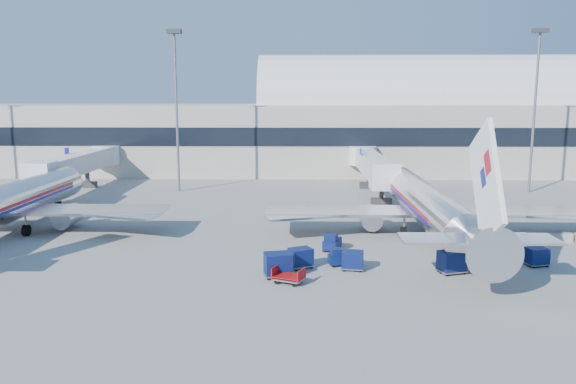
{
  "coord_description": "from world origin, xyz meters",
  "views": [
    {
      "loc": [
        -2.74,
        -49.39,
        13.45
      ],
      "look_at": [
        -3.83,
        6.0,
        4.02
      ],
      "focal_mm": 35.0,
      "sensor_mm": 36.0,
      "label": 1
    }
  ],
  "objects_px": {
    "jetbridge_near": "(371,164)",
    "tug_lead": "(341,258)",
    "tug_right": "(495,246)",
    "cart_train_a": "(353,260)",
    "mast_east": "(536,87)",
    "airliner_main": "(429,206)",
    "mast_west": "(176,87)",
    "jetbridge_mid": "(81,163)",
    "cart_solo_far": "(537,256)",
    "cart_train_c": "(278,264)",
    "cart_solo_near": "(452,262)",
    "airliner_mid": "(3,204)",
    "barrier_mid": "(556,238)",
    "tug_left": "(332,242)",
    "cart_train_b": "(301,257)",
    "cart_open_red": "(289,278)",
    "barrier_near": "(520,237)"
  },
  "relations": [
    {
      "from": "cart_train_b",
      "to": "cart_train_c",
      "type": "relative_size",
      "value": 0.94
    },
    {
      "from": "barrier_near",
      "to": "cart_train_c",
      "type": "height_order",
      "value": "cart_train_c"
    },
    {
      "from": "jetbridge_mid",
      "to": "tug_lead",
      "type": "height_order",
      "value": "jetbridge_mid"
    },
    {
      "from": "barrier_mid",
      "to": "tug_left",
      "type": "distance_m",
      "value": 21.33
    },
    {
      "from": "airliner_main",
      "to": "tug_right",
      "type": "height_order",
      "value": "airliner_main"
    },
    {
      "from": "cart_train_a",
      "to": "cart_solo_far",
      "type": "height_order",
      "value": "cart_train_a"
    },
    {
      "from": "tug_right",
      "to": "cart_train_a",
      "type": "xyz_separation_m",
      "value": [
        -12.67,
        -4.6,
        0.07
      ]
    },
    {
      "from": "cart_solo_far",
      "to": "jetbridge_mid",
      "type": "bearing_deg",
      "value": 132.83
    },
    {
      "from": "cart_train_a",
      "to": "jetbridge_mid",
      "type": "bearing_deg",
      "value": 142.55
    },
    {
      "from": "mast_west",
      "to": "cart_solo_near",
      "type": "xyz_separation_m",
      "value": [
        29.05,
        -37.53,
        -13.87
      ]
    },
    {
      "from": "tug_lead",
      "to": "cart_train_a",
      "type": "distance_m",
      "value": 1.48
    },
    {
      "from": "mast_east",
      "to": "cart_solo_near",
      "type": "height_order",
      "value": "mast_east"
    },
    {
      "from": "tug_lead",
      "to": "tug_left",
      "type": "relative_size",
      "value": 0.88
    },
    {
      "from": "tug_left",
      "to": "cart_solo_near",
      "type": "bearing_deg",
      "value": -108.38
    },
    {
      "from": "mast_east",
      "to": "tug_left",
      "type": "bearing_deg",
      "value": -133.79
    },
    {
      "from": "airliner_main",
      "to": "tug_right",
      "type": "distance_m",
      "value": 8.24
    },
    {
      "from": "tug_left",
      "to": "cart_open_red",
      "type": "relative_size",
      "value": 1.03
    },
    {
      "from": "jetbridge_near",
      "to": "tug_lead",
      "type": "distance_m",
      "value": 37.26
    },
    {
      "from": "airliner_mid",
      "to": "tug_lead",
      "type": "xyz_separation_m",
      "value": [
        32.66,
        -10.16,
        -2.28
      ]
    },
    {
      "from": "mast_west",
      "to": "cart_train_c",
      "type": "distance_m",
      "value": 43.97
    },
    {
      "from": "mast_west",
      "to": "mast_east",
      "type": "bearing_deg",
      "value": 0.0
    },
    {
      "from": "jetbridge_near",
      "to": "mast_east",
      "type": "relative_size",
      "value": 1.22
    },
    {
      "from": "cart_train_c",
      "to": "cart_solo_near",
      "type": "distance_m",
      "value": 13.39
    },
    {
      "from": "airliner_main",
      "to": "cart_solo_far",
      "type": "distance_m",
      "value": 12.04
    },
    {
      "from": "airliner_mid",
      "to": "tug_lead",
      "type": "bearing_deg",
      "value": -17.28
    },
    {
      "from": "mast_west",
      "to": "barrier_mid",
      "type": "distance_m",
      "value": 51.92
    },
    {
      "from": "mast_east",
      "to": "cart_train_a",
      "type": "height_order",
      "value": "mast_east"
    },
    {
      "from": "airliner_mid",
      "to": "cart_solo_far",
      "type": "bearing_deg",
      "value": -11.62
    },
    {
      "from": "airliner_mid",
      "to": "jetbridge_near",
      "type": "bearing_deg",
      "value": 33.59
    },
    {
      "from": "airliner_main",
      "to": "mast_west",
      "type": "relative_size",
      "value": 1.65
    },
    {
      "from": "barrier_near",
      "to": "tug_left",
      "type": "distance_m",
      "value": 18.07
    },
    {
      "from": "jetbridge_near",
      "to": "cart_solo_far",
      "type": "distance_m",
      "value": 37.45
    },
    {
      "from": "tug_lead",
      "to": "tug_left",
      "type": "xyz_separation_m",
      "value": [
        -0.47,
        4.56,
        0.06
      ]
    },
    {
      "from": "jetbridge_mid",
      "to": "tug_lead",
      "type": "xyz_separation_m",
      "value": [
        35.06,
        -36.46,
        -3.28
      ]
    },
    {
      "from": "tug_right",
      "to": "cart_train_b",
      "type": "bearing_deg",
      "value": -117.83
    },
    {
      "from": "tug_left",
      "to": "cart_train_b",
      "type": "distance_m",
      "value": 5.97
    },
    {
      "from": "cart_solo_far",
      "to": "cart_train_c",
      "type": "bearing_deg",
      "value": 177.21
    },
    {
      "from": "jetbridge_near",
      "to": "cart_train_a",
      "type": "height_order",
      "value": "jetbridge_near"
    },
    {
      "from": "cart_train_b",
      "to": "tug_left",
      "type": "bearing_deg",
      "value": 35.32
    },
    {
      "from": "airliner_mid",
      "to": "barrier_mid",
      "type": "height_order",
      "value": "airliner_mid"
    },
    {
      "from": "cart_solo_far",
      "to": "cart_solo_near",
      "type": "bearing_deg",
      "value": -175.92
    },
    {
      "from": "barrier_near",
      "to": "cart_train_a",
      "type": "xyz_separation_m",
      "value": [
        -16.5,
        -8.86,
        0.36
      ]
    },
    {
      "from": "barrier_mid",
      "to": "cart_solo_near",
      "type": "xyz_separation_m",
      "value": [
        -12.25,
        -9.53,
        0.47
      ]
    },
    {
      "from": "mast_east",
      "to": "tug_lead",
      "type": "bearing_deg",
      "value": -129.45
    },
    {
      "from": "tug_right",
      "to": "cart_open_red",
      "type": "height_order",
      "value": "tug_right"
    },
    {
      "from": "cart_train_b",
      "to": "cart_open_red",
      "type": "distance_m",
      "value": 3.85
    },
    {
      "from": "cart_train_a",
      "to": "cart_train_c",
      "type": "bearing_deg",
      "value": -153.63
    },
    {
      "from": "cart_solo_near",
      "to": "cart_open_red",
      "type": "height_order",
      "value": "cart_solo_near"
    },
    {
      "from": "barrier_near",
      "to": "mast_east",
      "type": "bearing_deg",
      "value": 66.8
    },
    {
      "from": "tug_right",
      "to": "cart_train_b",
      "type": "xyz_separation_m",
      "value": [
        -16.76,
        -4.12,
        0.11
      ]
    }
  ]
}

